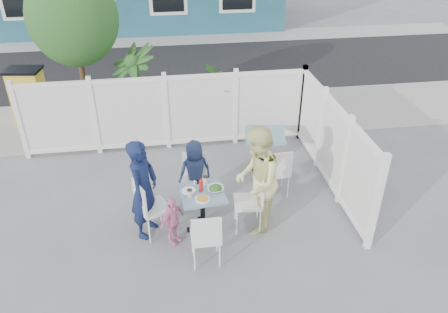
{
  "coord_description": "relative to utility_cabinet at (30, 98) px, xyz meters",
  "views": [
    {
      "loc": [
        0.06,
        -5.88,
        4.69
      ],
      "look_at": [
        0.95,
        0.02,
        1.1
      ],
      "focal_mm": 35.0,
      "sensor_mm": 36.0,
      "label": 1
    }
  ],
  "objects": [
    {
      "name": "plate_side",
      "position": [
        3.35,
        -4.31,
        0.08
      ],
      "size": [
        0.22,
        0.22,
        0.01
      ],
      "primitive_type": "cylinder",
      "color": "white",
      "rests_on": "main_table"
    },
    {
      "name": "woman",
      "position": [
        4.38,
        -4.45,
        0.25
      ],
      "size": [
        0.91,
        1.04,
        1.8
      ],
      "primitive_type": "imported",
      "rotation": [
        0.0,
        0.0,
        -1.87
      ],
      "color": "#D5DC4E",
      "rests_on": "ground"
    },
    {
      "name": "chair_spare",
      "position": [
        4.94,
        -3.67,
        -0.09
      ],
      "size": [
        0.45,
        0.44,
        0.96
      ],
      "rotation": [
        0.0,
        0.0,
        0.04
      ],
      "color": "white",
      "rests_on": "ground"
    },
    {
      "name": "pepper_shaker",
      "position": [
        3.5,
        -4.13,
        0.11
      ],
      "size": [
        0.03,
        0.03,
        0.08
      ],
      "primitive_type": "cylinder",
      "color": "black",
      "rests_on": "main_table"
    },
    {
      "name": "fence_right",
      "position": [
        6.0,
        -3.4,
        0.14
      ],
      "size": [
        0.08,
        3.66,
        1.6
      ],
      "rotation": [
        0.0,
        0.0,
        1.57
      ],
      "color": "white",
      "rests_on": "ground"
    },
    {
      "name": "spare_table",
      "position": [
        4.92,
        -2.76,
        -0.04
      ],
      "size": [
        0.86,
        0.86,
        0.79
      ],
      "rotation": [
        0.0,
        0.0,
        -0.17
      ],
      "color": "teal",
      "rests_on": "ground"
    },
    {
      "name": "man",
      "position": [
        2.66,
        -4.32,
        0.18
      ],
      "size": [
        0.61,
        0.71,
        1.66
      ],
      "primitive_type": "imported",
      "rotation": [
        0.0,
        0.0,
        1.16
      ],
      "color": "#111B40",
      "rests_on": "ground"
    },
    {
      "name": "ground",
      "position": [
        3.0,
        -4.0,
        -0.65
      ],
      "size": [
        80.0,
        80.0,
        0.0
      ],
      "primitive_type": "plane",
      "color": "slate"
    },
    {
      "name": "salt_shaker",
      "position": [
        3.45,
        -4.14,
        0.1
      ],
      "size": [
        0.03,
        0.03,
        0.07
      ],
      "primitive_type": "cylinder",
      "color": "white",
      "rests_on": "main_table"
    },
    {
      "name": "far_sidewalk",
      "position": [
        3.0,
        6.6,
        -0.64
      ],
      "size": [
        24.0,
        1.6,
        0.01
      ],
      "primitive_type": "cube",
      "color": "gray",
      "rests_on": "ground"
    },
    {
      "name": "street",
      "position": [
        3.0,
        3.5,
        -0.64
      ],
      "size": [
        24.0,
        5.0,
        0.01
      ],
      "primitive_type": "cube",
      "color": "black",
      "rests_on": "ground"
    },
    {
      "name": "utility_cabinet",
      "position": [
        0.0,
        0.0,
        0.0
      ],
      "size": [
        0.76,
        0.59,
        1.3
      ],
      "primitive_type": "cube",
      "rotation": [
        0.0,
        0.0,
        -0.14
      ],
      "color": "gold",
      "rests_on": "ground"
    },
    {
      "name": "near_sidewalk",
      "position": [
        3.0,
        -0.2,
        -0.64
      ],
      "size": [
        24.0,
        2.6,
        0.01
      ],
      "primitive_type": "cube",
      "color": "gray",
      "rests_on": "ground"
    },
    {
      "name": "coffee_cup_a",
      "position": [
        3.35,
        -4.46,
        0.13
      ],
      "size": [
        0.08,
        0.08,
        0.11
      ],
      "primitive_type": "cylinder",
      "color": "beige",
      "rests_on": "main_table"
    },
    {
      "name": "plate_main",
      "position": [
        3.53,
        -4.56,
        0.08
      ],
      "size": [
        0.24,
        0.24,
        0.01
      ],
      "primitive_type": "cylinder",
      "color": "white",
      "rests_on": "main_table"
    },
    {
      "name": "tree",
      "position": [
        1.4,
        -0.7,
        1.94
      ],
      "size": [
        1.8,
        1.62,
        3.59
      ],
      "color": "#382316",
      "rests_on": "ground"
    },
    {
      "name": "chair_left",
      "position": [
        2.7,
        -4.38,
        -0.06
      ],
      "size": [
        0.59,
        0.6,
        1.01
      ],
      "rotation": [
        0.0,
        0.0,
        -1.16
      ],
      "color": "white",
      "rests_on": "ground"
    },
    {
      "name": "potted_shrub_b",
      "position": [
        4.6,
        -1.0,
        0.12
      ],
      "size": [
        1.33,
        1.49,
        1.55
      ],
      "primitive_type": "imported",
      "rotation": [
        0.0,
        0.0,
        4.62
      ],
      "color": "#21491D",
      "rests_on": "ground"
    },
    {
      "name": "potted_shrub_a",
      "position": [
        2.48,
        -0.9,
        0.37
      ],
      "size": [
        1.56,
        1.56,
        2.03
      ],
      "primitive_type": "imported",
      "rotation": [
        0.0,
        0.0,
        5.26
      ],
      "color": "#21491D",
      "rests_on": "ground"
    },
    {
      "name": "main_table",
      "position": [
        3.54,
        -4.38,
        -0.09
      ],
      "size": [
        0.74,
        0.74,
        0.72
      ],
      "rotation": [
        0.0,
        0.0,
        0.1
      ],
      "color": "teal",
      "rests_on": "ground"
    },
    {
      "name": "fence_back",
      "position": [
        3.1,
        -1.6,
        0.14
      ],
      "size": [
        5.86,
        0.08,
        1.6
      ],
      "color": "white",
      "rests_on": "ground"
    },
    {
      "name": "coffee_cup_b",
      "position": [
        3.63,
        -4.14,
        0.13
      ],
      "size": [
        0.08,
        0.08,
        0.12
      ],
      "primitive_type": "cylinder",
      "color": "beige",
      "rests_on": "main_table"
    },
    {
      "name": "chair_right",
      "position": [
        4.35,
        -4.44,
        -0.07
      ],
      "size": [
        0.49,
        0.5,
        1.0
      ],
      "rotation": [
        0.0,
        0.0,
        1.45
      ],
      "color": "white",
      "rests_on": "ground"
    },
    {
      "name": "toddler",
      "position": [
        3.05,
        -4.63,
        -0.23
      ],
      "size": [
        0.49,
        0.49,
        0.83
      ],
      "primitive_type": "imported",
      "rotation": [
        0.0,
        0.0,
        0.77
      ],
      "color": "pink",
      "rests_on": "ground"
    },
    {
      "name": "chair_near",
      "position": [
        3.51,
        -5.18,
        -0.1
      ],
      "size": [
        0.43,
        0.41,
        0.94
      ],
      "rotation": [
        0.0,
        0.0,
        -0.01
      ],
      "color": "white",
      "rests_on": "ground"
    },
    {
      "name": "boy",
      "position": [
        3.5,
        -3.58,
        -0.06
      ],
      "size": [
        0.64,
        0.48,
        1.18
      ],
      "primitive_type": "imported",
      "rotation": [
        0.0,
        0.0,
        3.35
      ],
      "color": "#1B2749",
      "rests_on": "ground"
    },
    {
      "name": "ketchup_bottle",
      "position": [
        3.53,
        -4.34,
        0.17
      ],
      "size": [
        0.06,
        0.06,
        0.19
      ],
      "primitive_type": "cylinder",
      "color": "red",
      "rests_on": "main_table"
    },
    {
      "name": "salad_bowl",
      "position": [
        3.76,
        -4.36,
        0.1
      ],
      "size": [
        0.26,
        0.26,
        0.06
      ],
      "primitive_type": "imported",
      "color": "white",
      "rests_on": "main_table"
    },
    {
      "name": "chair_back",
      "position": [
        3.49,
        -3.61,
        -0.11
      ],
      "size": [
        0.49,
        0.48,
        0.92
      ],
      "rotation": [
        0.0,
        0.0,
        2.94
      ],
      "color": "white",
      "rests_on": "ground"
    }
  ]
}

